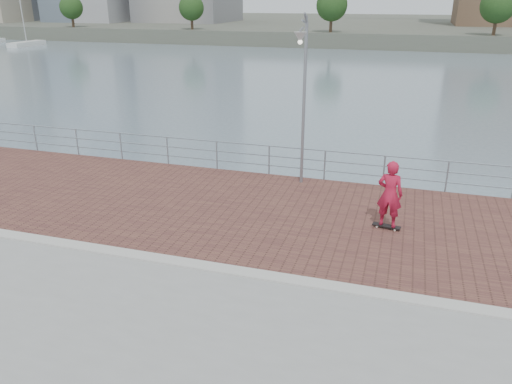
# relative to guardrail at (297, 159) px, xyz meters

# --- Properties ---
(water) EXTENTS (400.00, 400.00, 0.00)m
(water) POSITION_rel_guardrail_xyz_m (-0.00, -7.00, -2.69)
(water) COLOR slate
(water) RESTS_ON ground
(brick_lane) EXTENTS (40.00, 6.80, 0.02)m
(brick_lane) POSITION_rel_guardrail_xyz_m (-0.00, -3.40, -0.68)
(brick_lane) COLOR brown
(brick_lane) RESTS_ON seawall
(curb) EXTENTS (40.00, 0.40, 0.06)m
(curb) POSITION_rel_guardrail_xyz_m (-0.00, -7.00, -0.66)
(curb) COLOR #B7B5AD
(curb) RESTS_ON seawall
(far_shore) EXTENTS (320.00, 95.00, 2.50)m
(far_shore) POSITION_rel_guardrail_xyz_m (-0.00, 115.50, -1.44)
(far_shore) COLOR #4C5142
(far_shore) RESTS_ON ground
(guardrail) EXTENTS (39.06, 0.06, 1.13)m
(guardrail) POSITION_rel_guardrail_xyz_m (0.00, 0.00, 0.00)
(guardrail) COLOR #8C9EA8
(guardrail) RESTS_ON brick_lane
(street_lamp) EXTENTS (0.40, 1.15, 5.44)m
(street_lamp) POSITION_rel_guardrail_xyz_m (0.30, -0.90, 3.17)
(street_lamp) COLOR gray
(street_lamp) RESTS_ON brick_lane
(skateboard) EXTENTS (0.81, 0.32, 0.09)m
(skateboard) POSITION_rel_guardrail_xyz_m (3.41, -3.49, -0.60)
(skateboard) COLOR black
(skateboard) RESTS_ON brick_lane
(skateboarder) EXTENTS (0.76, 0.57, 1.92)m
(skateboarder) POSITION_rel_guardrail_xyz_m (3.41, -3.49, 0.37)
(skateboarder) COLOR #B51836
(skateboarder) RESTS_ON skateboard
(shoreline_trees) EXTENTS (144.42, 5.20, 6.93)m
(shoreline_trees) POSITION_rel_guardrail_xyz_m (7.77, 70.00, 3.79)
(shoreline_trees) COLOR #473323
(shoreline_trees) RESTS_ON far_shore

